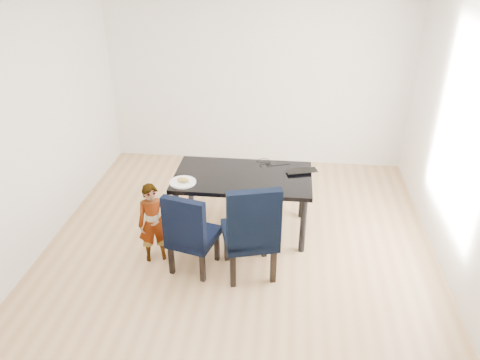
# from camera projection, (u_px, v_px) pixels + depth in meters

# --- Properties ---
(floor) EXTENTS (4.50, 5.00, 0.01)m
(floor) POSITION_uv_depth(u_px,v_px,m) (238.00, 254.00, 5.37)
(floor) COLOR tan
(floor) RESTS_ON ground
(ceiling) EXTENTS (4.50, 5.00, 0.01)m
(ceiling) POSITION_uv_depth(u_px,v_px,m) (237.00, 4.00, 4.09)
(ceiling) COLOR white
(ceiling) RESTS_ON wall_back
(wall_back) EXTENTS (4.50, 0.01, 2.70)m
(wall_back) POSITION_uv_depth(u_px,v_px,m) (257.00, 77.00, 6.92)
(wall_back) COLOR white
(wall_back) RESTS_ON ground
(wall_front) EXTENTS (4.50, 0.01, 2.70)m
(wall_front) POSITION_uv_depth(u_px,v_px,m) (185.00, 333.00, 2.54)
(wall_front) COLOR silver
(wall_front) RESTS_ON ground
(wall_left) EXTENTS (0.01, 5.00, 2.70)m
(wall_left) POSITION_uv_depth(u_px,v_px,m) (27.00, 136.00, 4.95)
(wall_left) COLOR silver
(wall_left) RESTS_ON ground
(wall_right) EXTENTS (0.01, 5.00, 2.70)m
(wall_right) POSITION_uv_depth(u_px,v_px,m) (470.00, 156.00, 4.51)
(wall_right) COLOR white
(wall_right) RESTS_ON ground
(dining_table) EXTENTS (1.60, 0.90, 0.75)m
(dining_table) POSITION_uv_depth(u_px,v_px,m) (243.00, 203.00, 5.63)
(dining_table) COLOR black
(dining_table) RESTS_ON floor
(chair_left) EXTENTS (0.56, 0.58, 0.96)m
(chair_left) POSITION_uv_depth(u_px,v_px,m) (193.00, 230.00, 4.94)
(chair_left) COLOR black
(chair_left) RESTS_ON floor
(chair_right) EXTENTS (0.67, 0.68, 1.12)m
(chair_right) POSITION_uv_depth(u_px,v_px,m) (250.00, 227.00, 4.85)
(chair_right) COLOR black
(chair_right) RESTS_ON floor
(child) EXTENTS (0.40, 0.33, 0.93)m
(child) POSITION_uv_depth(u_px,v_px,m) (154.00, 223.00, 5.08)
(child) COLOR orange
(child) RESTS_ON floor
(plate) EXTENTS (0.39, 0.39, 0.02)m
(plate) POSITION_uv_depth(u_px,v_px,m) (183.00, 182.00, 5.29)
(plate) COLOR white
(plate) RESTS_ON dining_table
(sandwich) EXTENTS (0.15, 0.09, 0.06)m
(sandwich) POSITION_uv_depth(u_px,v_px,m) (183.00, 180.00, 5.26)
(sandwich) COLOR gold
(sandwich) RESTS_ON plate
(laptop) EXTENTS (0.42, 0.33, 0.03)m
(laptop) POSITION_uv_depth(u_px,v_px,m) (300.00, 169.00, 5.56)
(laptop) COLOR black
(laptop) RESTS_ON dining_table
(cable_tangle) EXTENTS (0.18, 0.18, 0.01)m
(cable_tangle) POSITION_uv_depth(u_px,v_px,m) (265.00, 165.00, 5.69)
(cable_tangle) COLOR black
(cable_tangle) RESTS_ON dining_table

